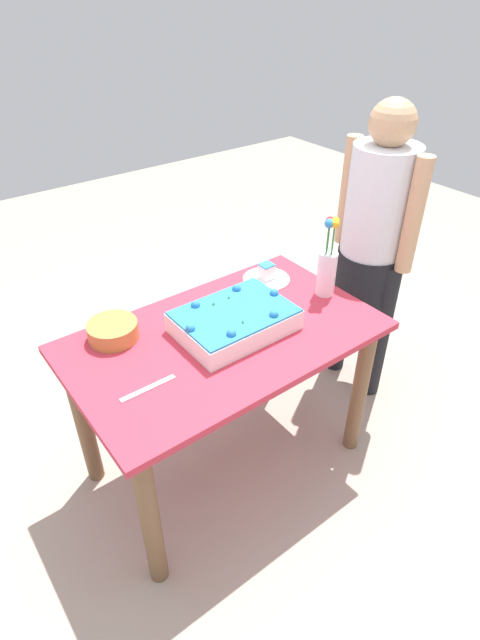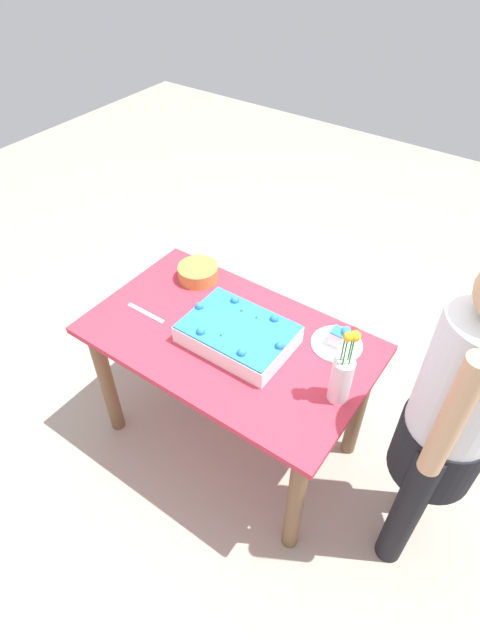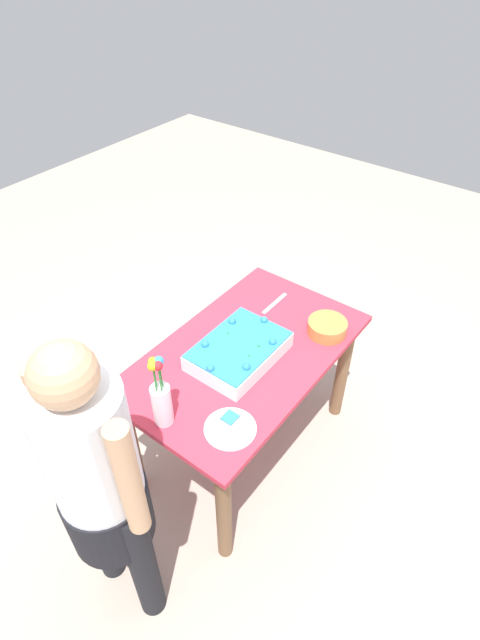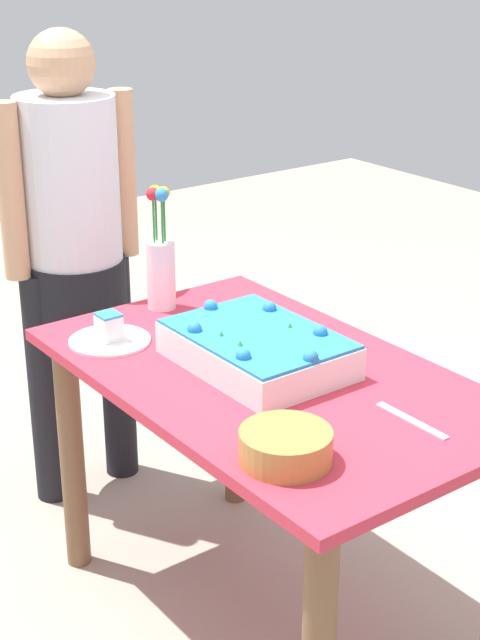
% 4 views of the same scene
% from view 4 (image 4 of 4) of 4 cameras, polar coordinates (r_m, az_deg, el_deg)
% --- Properties ---
extents(ground_plane, '(8.00, 8.00, 0.00)m').
position_cam_4_polar(ground_plane, '(2.80, 1.54, -16.90)').
color(ground_plane, '#AA9B8B').
extents(dining_table, '(1.22, 0.73, 0.74)m').
position_cam_4_polar(dining_table, '(2.47, 1.68, -6.04)').
color(dining_table, '#C73044').
rests_on(dining_table, ground_plane).
extents(sheet_cake, '(0.44, 0.31, 0.11)m').
position_cam_4_polar(sheet_cake, '(2.42, 0.99, -1.67)').
color(sheet_cake, white).
rests_on(sheet_cake, dining_table).
extents(serving_plate_with_slice, '(0.22, 0.22, 0.08)m').
position_cam_4_polar(serving_plate_with_slice, '(2.59, -7.61, -0.87)').
color(serving_plate_with_slice, white).
rests_on(serving_plate_with_slice, dining_table).
extents(cake_knife, '(0.21, 0.02, 0.00)m').
position_cam_4_polar(cake_knife, '(2.21, 9.96, -5.78)').
color(cake_knife, silver).
rests_on(cake_knife, dining_table).
extents(flower_vase, '(0.08, 0.08, 0.35)m').
position_cam_4_polar(flower_vase, '(2.76, -4.64, 3.32)').
color(flower_vase, white).
rests_on(flower_vase, dining_table).
extents(fruit_bowl, '(0.19, 0.19, 0.07)m').
position_cam_4_polar(fruit_bowl, '(2.01, 2.67, -7.35)').
color(fruit_bowl, '#BB7F3E').
rests_on(fruit_bowl, dining_table).
extents(person_standing, '(0.31, 0.45, 1.49)m').
position_cam_4_polar(person_standing, '(3.06, -9.68, 4.49)').
color(person_standing, black).
rests_on(person_standing, ground_plane).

